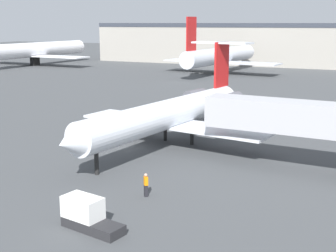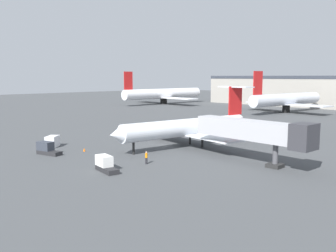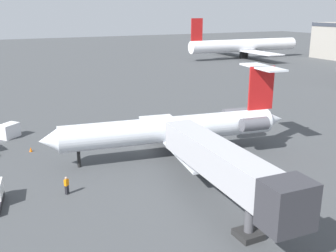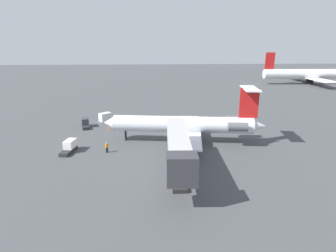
{
  "view_description": "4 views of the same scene",
  "coord_description": "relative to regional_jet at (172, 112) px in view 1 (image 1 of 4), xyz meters",
  "views": [
    {
      "loc": [
        22.49,
        -39.35,
        11.96
      ],
      "look_at": [
        3.9,
        -0.0,
        2.28
      ],
      "focal_mm": 49.74,
      "sensor_mm": 36.0,
      "label": 1
    },
    {
      "loc": [
        44.41,
        -44.02,
        11.58
      ],
      "look_at": [
        2.37,
        -2.58,
        3.69
      ],
      "focal_mm": 39.69,
      "sensor_mm": 36.0,
      "label": 2
    },
    {
      "loc": [
        41.23,
        -18.28,
        16.18
      ],
      "look_at": [
        2.97,
        0.64,
        3.5
      ],
      "focal_mm": 42.08,
      "sensor_mm": 36.0,
      "label": 3
    },
    {
      "loc": [
        51.49,
        -5.08,
        16.88
      ],
      "look_at": [
        0.92,
        -1.7,
        2.25
      ],
      "focal_mm": 30.39,
      "sensor_mm": 36.0,
      "label": 4
    }
  ],
  "objects": [
    {
      "name": "ground_plane",
      "position": [
        -3.63,
        -1.49,
        -3.39
      ],
      "size": [
        400.0,
        400.0,
        0.1
      ],
      "primitive_type": "cube",
      "color": "#424447"
    },
    {
      "name": "regional_jet",
      "position": [
        0.0,
        0.0,
        0.0
      ],
      "size": [
        20.5,
        28.69,
        9.84
      ],
      "color": "silver",
      "rests_on": "ground_plane"
    },
    {
      "name": "jet_bridge",
      "position": [
        14.68,
        -3.01,
        1.04
      ],
      "size": [
        17.49,
        3.72,
        6.06
      ],
      "color": "#ADADB2",
      "rests_on": "ground_plane"
    },
    {
      "name": "ground_crew_marshaller",
      "position": [
        4.25,
        -13.56,
        -2.48
      ],
      "size": [
        0.45,
        0.47,
        1.69
      ],
      "color": "black",
      "rests_on": "ground_plane"
    },
    {
      "name": "baggage_tug_trailing",
      "position": [
        3.56,
        -19.66,
        -2.5
      ],
      "size": [
        4.18,
        2.08,
        1.9
      ],
      "color": "#262628",
      "rests_on": "ground_plane"
    },
    {
      "name": "terminal_building",
      "position": [
        -3.63,
        99.42,
        2.62
      ],
      "size": [
        124.09,
        25.64,
        11.89
      ],
      "color": "#9E998E",
      "rests_on": "ground_plane"
    },
    {
      "name": "parked_airliner_west_end",
      "position": [
        -72.6,
        63.46,
        1.0
      ],
      "size": [
        34.59,
        41.08,
        13.49
      ],
      "color": "white",
      "rests_on": "ground_plane"
    },
    {
      "name": "parked_airliner_west_mid",
      "position": [
        -17.52,
        65.35,
        0.86
      ],
      "size": [
        28.89,
        34.05,
        13.19
      ],
      "color": "silver",
      "rests_on": "ground_plane"
    }
  ]
}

